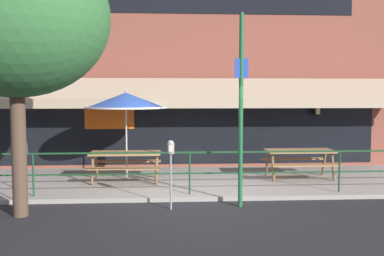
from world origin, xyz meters
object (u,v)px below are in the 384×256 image
picnic_table_left (126,158)px  street_sign_pole (241,108)px  parking_meter_near (24,154)px  street_tree_curbside (19,6)px  picnic_table_centre (300,156)px  patio_umbrella_left (126,101)px  parking_meter_far (171,154)px

picnic_table_left → street_sign_pole: bearing=-41.5°
parking_meter_near → street_tree_curbside: (0.15, -0.48, 2.83)m
picnic_table_centre → street_tree_curbside: 7.69m
picnic_table_left → street_tree_curbside: street_tree_curbside is taller
street_tree_curbside → parking_meter_near: bearing=107.1°
picnic_table_centre → patio_umbrella_left: size_ratio=0.76×
picnic_table_centre → parking_meter_far: size_ratio=1.27×
patio_umbrella_left → parking_meter_near: 3.35m
picnic_table_left → parking_meter_near: 2.98m
street_tree_curbside → parking_meter_far: bearing=7.4°
patio_umbrella_left → parking_meter_near: size_ratio=1.67×
picnic_table_centre → street_tree_curbside: (-6.29, -2.98, 3.27)m
street_tree_curbside → picnic_table_centre: bearing=25.3°
street_sign_pole → patio_umbrella_left: bearing=135.1°
picnic_table_left → parking_meter_far: parking_meter_far is taller
street_tree_curbside → patio_umbrella_left: bearing=61.8°
picnic_table_left → street_tree_curbside: 4.62m
parking_meter_near → street_sign_pole: 4.49m
parking_meter_far → picnic_table_centre: bearing=36.8°
picnic_table_left → patio_umbrella_left: bearing=90.0°
parking_meter_near → parking_meter_far: same height
picnic_table_centre → patio_umbrella_left: 4.86m
picnic_table_centre → parking_meter_near: bearing=-158.8°
picnic_table_centre → street_sign_pole: 3.47m
street_sign_pole → picnic_table_centre: bearing=50.4°
parking_meter_near → street_tree_curbside: 2.87m
parking_meter_near → parking_meter_far: (2.95, -0.11, 0.00)m
picnic_table_left → street_tree_curbside: (-1.66, -2.81, 3.27)m
patio_umbrella_left → street_tree_curbside: street_tree_curbside is taller
parking_meter_far → street_tree_curbside: size_ratio=0.24×
picnic_table_left → parking_meter_far: size_ratio=1.27×
parking_meter_near → street_tree_curbside: bearing=-72.9°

